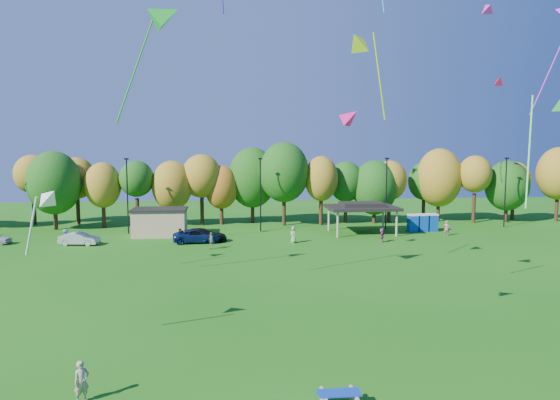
{
  "coord_description": "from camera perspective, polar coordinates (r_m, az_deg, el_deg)",
  "views": [
    {
      "loc": [
        -2.27,
        -21.17,
        9.9
      ],
      "look_at": [
        0.7,
        6.0,
        7.23
      ],
      "focal_mm": 32.0,
      "sensor_mm": 36.0,
      "label": 1
    }
  ],
  "objects": [
    {
      "name": "kite_11",
      "position": [
        52.69,
        23.76,
        12.4
      ],
      "size": [
        1.18,
        1.47,
        1.34
      ],
      "color": "#BC1647"
    },
    {
      "name": "kite_9",
      "position": [
        26.28,
        -24.86,
        0.27
      ],
      "size": [
        2.03,
        1.75,
        3.46
      ],
      "color": "silver"
    },
    {
      "name": "pavilion",
      "position": [
        60.77,
        9.32,
        -0.79
      ],
      "size": [
        8.2,
        6.2,
        3.77
      ],
      "color": "tan",
      "rests_on": "ground"
    },
    {
      "name": "car_d",
      "position": [
        55.24,
        -8.81,
        -4.0
      ],
      "size": [
        5.43,
        2.69,
        1.52
      ],
      "primitive_type": "imported",
      "rotation": [
        0.0,
        0.0,
        1.68
      ],
      "color": "black",
      "rests_on": "ground"
    },
    {
      "name": "kite_4",
      "position": [
        24.31,
        8.08,
        9.39
      ],
      "size": [
        1.49,
        1.42,
        1.2
      ],
      "color": "#E50C6E"
    },
    {
      "name": "lamp_posts",
      "position": [
        61.52,
        -2.25,
        0.93
      ],
      "size": [
        64.5,
        0.25,
        9.09
      ],
      "color": "black",
      "rests_on": "ground"
    },
    {
      "name": "utility_building",
      "position": [
        60.24,
        -13.57,
        -2.45
      ],
      "size": [
        6.3,
        4.3,
        3.25
      ],
      "color": "tan",
      "rests_on": "ground"
    },
    {
      "name": "ground",
      "position": [
        23.48,
        -0.11,
        -19.35
      ],
      "size": [
        160.0,
        160.0,
        0.0
      ],
      "primitive_type": "plane",
      "color": "#19600F",
      "rests_on": "ground"
    },
    {
      "name": "far_person_3",
      "position": [
        55.69,
        11.57,
        -3.95
      ],
      "size": [
        1.03,
        1.49,
        1.55
      ],
      "primitive_type": "imported",
      "rotation": [
        0.0,
        0.0,
        4.27
      ],
      "color": "#963E6F",
      "rests_on": "ground"
    },
    {
      "name": "tree_line",
      "position": [
        66.81,
        -5.17,
        2.15
      ],
      "size": [
        93.57,
        10.55,
        11.15
      ],
      "color": "black",
      "rests_on": "ground"
    },
    {
      "name": "far_person_2",
      "position": [
        57.75,
        -23.3,
        -3.9
      ],
      "size": [
        1.12,
        1.24,
        1.67
      ],
      "primitive_type": "imported",
      "rotation": [
        0.0,
        0.0,
        4.12
      ],
      "color": "#435B94",
      "rests_on": "ground"
    },
    {
      "name": "far_person_1",
      "position": [
        54.07,
        1.52,
        -3.98
      ],
      "size": [
        0.9,
        1.05,
        1.82
      ],
      "primitive_type": "imported",
      "rotation": [
        0.0,
        0.0,
        5.15
      ],
      "color": "#749B6A",
      "rests_on": "ground"
    },
    {
      "name": "kite_flyer",
      "position": [
        22.36,
        -21.72,
        -18.73
      ],
      "size": [
        0.73,
        0.7,
        1.68
      ],
      "primitive_type": "imported",
      "rotation": [
        0.0,
        0.0,
        0.67
      ],
      "color": "tan",
      "rests_on": "ground"
    },
    {
      "name": "car_b",
      "position": [
        57.0,
        -21.95,
        -4.13
      ],
      "size": [
        4.27,
        2.0,
        1.35
      ],
      "primitive_type": "imported",
      "rotation": [
        0.0,
        0.0,
        1.43
      ],
      "color": "#A9A8AE",
      "rests_on": "ground"
    },
    {
      "name": "far_person_0",
      "position": [
        61.92,
        18.49,
        -3.07
      ],
      "size": [
        0.76,
        0.66,
        1.76
      ],
      "primitive_type": "imported",
      "rotation": [
        0.0,
        0.0,
        2.68
      ],
      "color": "#CB5F72",
      "rests_on": "ground"
    },
    {
      "name": "car_c",
      "position": [
        55.01,
        -9.42,
        -4.08
      ],
      "size": [
        5.41,
        2.75,
        1.46
      ],
      "primitive_type": "imported",
      "rotation": [
        0.0,
        0.0,
        1.63
      ],
      "color": "#0D1F53",
      "rests_on": "ground"
    },
    {
      "name": "kite_12",
      "position": [
        31.14,
        8.92,
        17.44
      ],
      "size": [
        2.74,
        2.88,
        5.5
      ],
      "color": "#D7F319"
    },
    {
      "name": "picnic_table",
      "position": [
        20.72,
        6.8,
        -21.7
      ],
      "size": [
        1.65,
        1.37,
        0.71
      ],
      "rotation": [
        0.0,
        0.0,
        -0.01
      ],
      "color": "tan",
      "rests_on": "ground"
    },
    {
      "name": "porta_potties",
      "position": [
        64.23,
        15.98,
        -2.5
      ],
      "size": [
        3.75,
        1.32,
        2.18
      ],
      "color": "#0C3F9E",
      "rests_on": "ground"
    },
    {
      "name": "kite_15",
      "position": [
        32.92,
        -12.84,
        19.76
      ],
      "size": [
        4.62,
        2.3,
        7.66
      ],
      "color": "#15A41F"
    },
    {
      "name": "far_person_5",
      "position": [
        51.2,
        -7.87,
        -4.63
      ],
      "size": [
        0.6,
        1.07,
        1.72
      ],
      "primitive_type": "imported",
      "rotation": [
        0.0,
        0.0,
        4.9
      ],
      "color": "#748B55",
      "rests_on": "ground"
    },
    {
      "name": "kite_2",
      "position": [
        47.03,
        22.56,
        19.61
      ],
      "size": [
        1.31,
        1.64,
        1.5
      ],
      "color": "#E125CB"
    }
  ]
}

